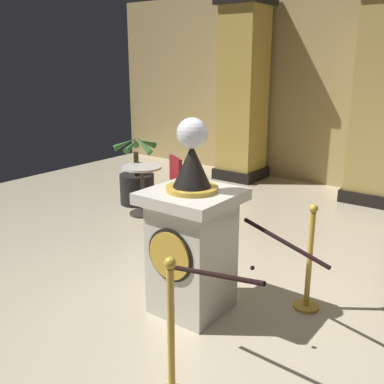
{
  "coord_description": "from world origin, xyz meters",
  "views": [
    {
      "loc": [
        1.94,
        -3.06,
        2.25
      ],
      "look_at": [
        -0.32,
        -0.03,
        1.14
      ],
      "focal_mm": 42.52,
      "sensor_mm": 36.0,
      "label": 1
    }
  ],
  "objects_px": {
    "stanchion_near": "(171,352)",
    "stanchion_far": "(308,273)",
    "pedestal_clock": "(192,238)",
    "cafe_chair_red": "(169,185)",
    "potted_palm_left": "(137,184)",
    "cafe_table": "(142,184)"
  },
  "relations": [
    {
      "from": "cafe_chair_red",
      "to": "stanchion_near",
      "type": "bearing_deg",
      "value": -50.26
    },
    {
      "from": "stanchion_far",
      "to": "potted_palm_left",
      "type": "distance_m",
      "value": 3.77
    },
    {
      "from": "stanchion_near",
      "to": "cafe_chair_red",
      "type": "relative_size",
      "value": 1.11
    },
    {
      "from": "stanchion_near",
      "to": "stanchion_far",
      "type": "bearing_deg",
      "value": 81.29
    },
    {
      "from": "pedestal_clock",
      "to": "stanchion_near",
      "type": "distance_m",
      "value": 1.23
    },
    {
      "from": "cafe_table",
      "to": "cafe_chair_red",
      "type": "xyz_separation_m",
      "value": [
        0.59,
        -0.09,
        0.1
      ]
    },
    {
      "from": "pedestal_clock",
      "to": "potted_palm_left",
      "type": "bearing_deg",
      "value": 142.0
    },
    {
      "from": "pedestal_clock",
      "to": "cafe_table",
      "type": "distance_m",
      "value": 2.81
    },
    {
      "from": "cafe_table",
      "to": "cafe_chair_red",
      "type": "height_order",
      "value": "cafe_chair_red"
    },
    {
      "from": "stanchion_near",
      "to": "cafe_table",
      "type": "distance_m",
      "value": 3.92
    },
    {
      "from": "pedestal_clock",
      "to": "potted_palm_left",
      "type": "distance_m",
      "value": 3.38
    },
    {
      "from": "cafe_chair_red",
      "to": "potted_palm_left",
      "type": "bearing_deg",
      "value": 157.27
    },
    {
      "from": "stanchion_near",
      "to": "cafe_chair_red",
      "type": "height_order",
      "value": "stanchion_near"
    },
    {
      "from": "pedestal_clock",
      "to": "stanchion_near",
      "type": "height_order",
      "value": "pedestal_clock"
    },
    {
      "from": "pedestal_clock",
      "to": "cafe_chair_red",
      "type": "height_order",
      "value": "pedestal_clock"
    },
    {
      "from": "potted_palm_left",
      "to": "cafe_table",
      "type": "height_order",
      "value": "potted_palm_left"
    },
    {
      "from": "pedestal_clock",
      "to": "stanchion_far",
      "type": "bearing_deg",
      "value": 37.68
    },
    {
      "from": "pedestal_clock",
      "to": "potted_palm_left",
      "type": "height_order",
      "value": "pedestal_clock"
    },
    {
      "from": "stanchion_near",
      "to": "cafe_table",
      "type": "bearing_deg",
      "value": 135.59
    },
    {
      "from": "potted_palm_left",
      "to": "cafe_chair_red",
      "type": "xyz_separation_m",
      "value": [
        1.03,
        -0.43,
        0.25
      ]
    },
    {
      "from": "cafe_table",
      "to": "pedestal_clock",
      "type": "bearing_deg",
      "value": -37.99
    },
    {
      "from": "stanchion_far",
      "to": "cafe_table",
      "type": "distance_m",
      "value": 3.24
    }
  ]
}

